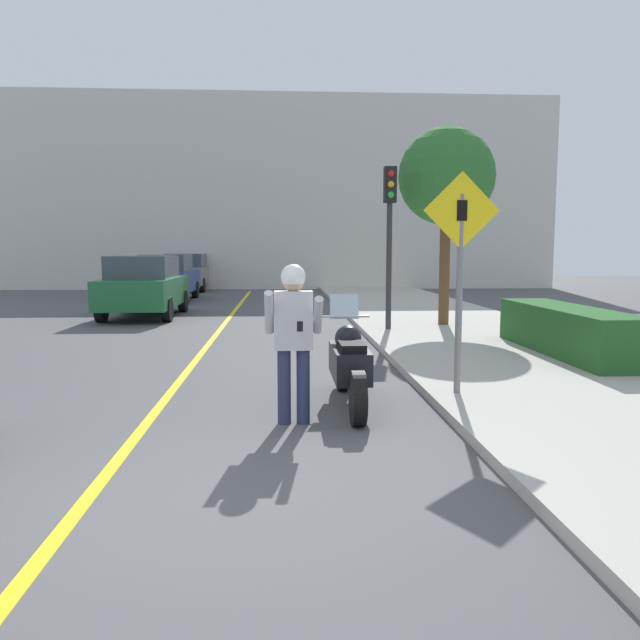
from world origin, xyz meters
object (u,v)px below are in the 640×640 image
object	(u,v)px
street_tree	(446,177)
parked_car_green	(144,286)
parked_car_grey	(187,272)
person_biker	(293,327)
motorcycle	(349,364)
traffic_light	(390,217)
crossing_sign	(460,261)
parked_car_blue	(167,277)

from	to	relation	value
street_tree	parked_car_green	distance (m)	8.55
parked_car_green	parked_car_grey	bearing A→B (deg)	92.77
person_biker	motorcycle	bearing A→B (deg)	47.64
parked_car_grey	street_tree	bearing A→B (deg)	-61.09
parked_car_grey	traffic_light	bearing A→B (deg)	-66.68
traffic_light	parked_car_green	distance (m)	7.44
crossing_sign	street_tree	size ratio (longest dim) A/B	0.58
person_biker	parked_car_blue	bearing A→B (deg)	104.51
motorcycle	parked_car_grey	world-z (taller)	parked_car_grey
crossing_sign	parked_car_green	distance (m)	11.68
person_biker	crossing_sign	xyz separation A→B (m)	(1.99, 0.85, 0.67)
traffic_light	parked_car_blue	xyz separation A→B (m)	(-6.51, 9.66, -1.69)
motorcycle	street_tree	bearing A→B (deg)	67.21
crossing_sign	parked_car_blue	world-z (taller)	crossing_sign
parked_car_green	parked_car_grey	distance (m)	11.52
parked_car_green	parked_car_blue	world-z (taller)	same
traffic_light	parked_car_grey	size ratio (longest dim) A/B	0.83
person_biker	parked_car_grey	world-z (taller)	person_biker
street_tree	parked_car_grey	distance (m)	16.92
crossing_sign	traffic_light	xyz separation A→B (m)	(0.21, 6.14, 0.85)
crossing_sign	parked_car_grey	xyz separation A→B (m)	(-6.44, 21.57, -0.84)
person_biker	traffic_light	size ratio (longest dim) A/B	0.48
crossing_sign	street_tree	xyz separation A→B (m)	(1.64, 6.94, 1.78)
motorcycle	street_tree	size ratio (longest dim) A/B	0.50
motorcycle	parked_car_blue	xyz separation A→B (m)	(-4.98, 15.93, 0.36)
motorcycle	crossing_sign	world-z (taller)	crossing_sign
crossing_sign	traffic_light	size ratio (longest dim) A/B	0.75
motorcycle	parked_car_green	bearing A→B (deg)	114.10
parked_car_blue	motorcycle	bearing A→B (deg)	-72.65
person_biker	parked_car_blue	size ratio (longest dim) A/B	0.40
crossing_sign	parked_car_grey	distance (m)	22.52
motorcycle	parked_car_green	size ratio (longest dim) A/B	0.53
parked_car_blue	parked_car_grey	world-z (taller)	same
motorcycle	parked_car_grey	distance (m)	22.29
street_tree	parked_car_grey	size ratio (longest dim) A/B	1.07
traffic_light	parked_car_blue	size ratio (longest dim) A/B	0.83
motorcycle	parked_car_blue	size ratio (longest dim) A/B	0.53
traffic_light	street_tree	world-z (taller)	street_tree
motorcycle	street_tree	world-z (taller)	street_tree
person_biker	parked_car_grey	distance (m)	22.86
person_biker	parked_car_green	xyz separation A→B (m)	(-3.89, 10.91, -0.17)
parked_car_blue	street_tree	bearing A→B (deg)	-48.13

